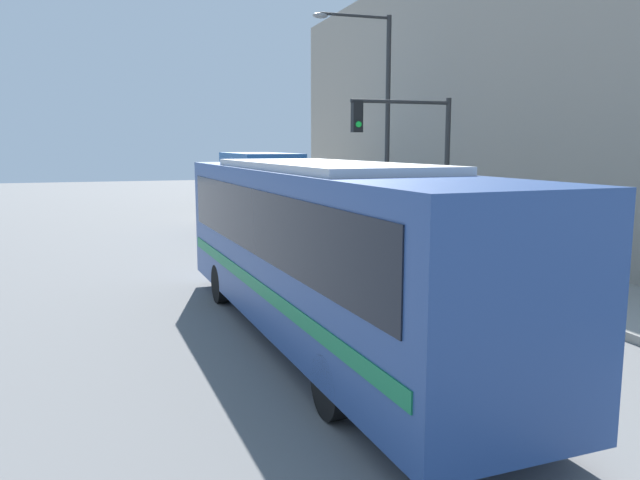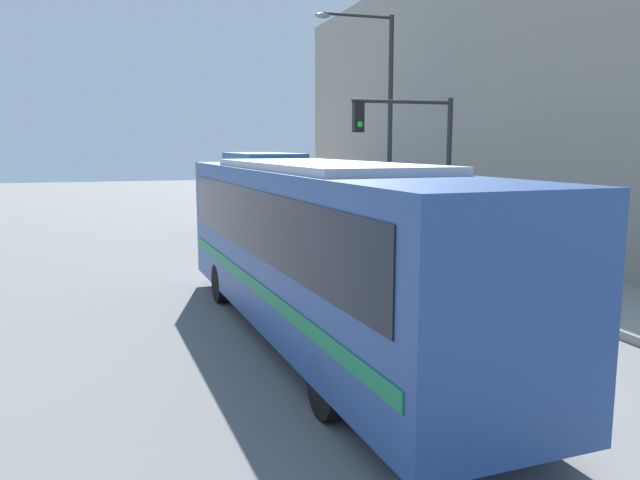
# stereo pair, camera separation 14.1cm
# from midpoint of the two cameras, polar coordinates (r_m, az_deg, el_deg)

# --- Properties ---
(ground_plane) EXTENTS (120.00, 120.00, 0.00)m
(ground_plane) POSITION_cam_midpoint_polar(r_m,az_deg,el_deg) (9.87, 11.11, -13.32)
(ground_plane) COLOR slate
(sidewalk) EXTENTS (3.30, 70.00, 0.18)m
(sidewalk) POSITION_cam_midpoint_polar(r_m,az_deg,el_deg) (30.15, 3.02, 1.81)
(sidewalk) COLOR gray
(sidewalk) RESTS_ON ground_plane
(building_facade) EXTENTS (6.00, 30.15, 11.04)m
(building_facade) POSITION_cam_midpoint_polar(r_m,az_deg,el_deg) (28.57, 14.96, 12.07)
(building_facade) COLOR #9E9384
(building_facade) RESTS_ON ground_plane
(city_bus) EXTENTS (3.10, 11.72, 3.37)m
(city_bus) POSITION_cam_midpoint_polar(r_m,az_deg,el_deg) (11.50, 0.18, -0.06)
(city_bus) COLOR #2D4C8C
(city_bus) RESTS_ON ground_plane
(delivery_truck) EXTENTS (2.21, 8.50, 3.37)m
(delivery_truck) POSITION_cam_midpoint_polar(r_m,az_deg,el_deg) (26.49, -5.62, 4.58)
(delivery_truck) COLOR #265999
(delivery_truck) RESTS_ON ground_plane
(fire_hydrant) EXTENTS (0.25, 0.34, 0.83)m
(fire_hydrant) POSITION_cam_midpoint_polar(r_m,az_deg,el_deg) (17.05, 16.86, -2.12)
(fire_hydrant) COLOR #999999
(fire_hydrant) RESTS_ON sidewalk
(traffic_light_pole) EXTENTS (3.28, 0.35, 4.92)m
(traffic_light_pole) POSITION_cam_midpoint_polar(r_m,az_deg,el_deg) (19.19, 8.87, 8.27)
(traffic_light_pole) COLOR #2D2D2D
(traffic_light_pole) RESTS_ON sidewalk
(street_lamp) EXTENTS (3.05, 0.28, 8.22)m
(street_lamp) POSITION_cam_midpoint_polar(r_m,az_deg,el_deg) (23.84, 5.76, 11.91)
(street_lamp) COLOR #2D2D2D
(street_lamp) RESTS_ON sidewalk
(pedestrian_near_corner) EXTENTS (0.34, 0.34, 1.87)m
(pedestrian_near_corner) POSITION_cam_midpoint_polar(r_m,az_deg,el_deg) (16.08, 23.42, -1.11)
(pedestrian_near_corner) COLOR slate
(pedestrian_near_corner) RESTS_ON sidewalk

